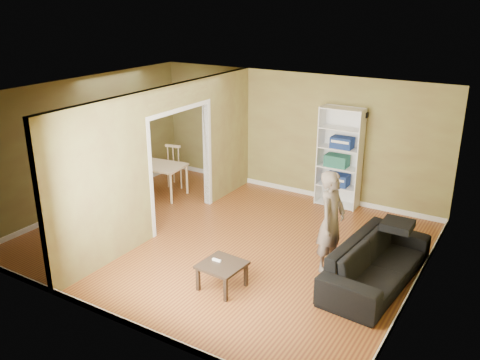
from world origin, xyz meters
name	(u,v)px	position (x,y,z in m)	size (l,w,h in m)	color
room_shell	(224,170)	(0.00, 0.00, 1.30)	(6.50, 6.50, 6.50)	#9B5F26
partition	(168,159)	(-1.20, 0.00, 1.30)	(0.22, 5.50, 2.60)	olive
wall_speaker	(365,115)	(1.50, 2.69, 1.90)	(0.10, 0.10, 0.10)	black
sofa	(378,256)	(2.70, 0.00, 0.44)	(0.98, 2.29, 0.87)	#2A2A2D
person	(332,213)	(1.94, 0.02, 0.95)	(0.54, 0.69, 1.90)	slate
bookshelf	(341,157)	(1.10, 2.61, 1.01)	(0.85, 0.37, 2.03)	white
paper_box_navy_a	(337,180)	(1.08, 2.56, 0.55)	(0.46, 0.30, 0.24)	navy
paper_box_teal	(337,161)	(1.04, 2.56, 0.94)	(0.46, 0.30, 0.23)	#1C7A5E
paper_box_navy_b	(342,142)	(1.13, 2.56, 1.33)	(0.43, 0.28, 0.22)	navy
coffee_table	(222,267)	(0.82, -1.33, 0.34)	(0.60, 0.60, 0.40)	#302618
game_controller	(217,260)	(0.71, -1.30, 0.41)	(0.14, 0.04, 0.03)	white
dining_table	(158,168)	(-2.37, 1.09, 0.61)	(1.09, 0.73, 0.68)	beige
chair_left	(131,167)	(-3.11, 1.05, 0.51)	(0.46, 0.46, 1.01)	tan
chair_near	(139,182)	(-2.38, 0.49, 0.48)	(0.44, 0.44, 0.96)	tan
chair_far	(177,164)	(-2.39, 1.75, 0.50)	(0.46, 0.46, 1.01)	tan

